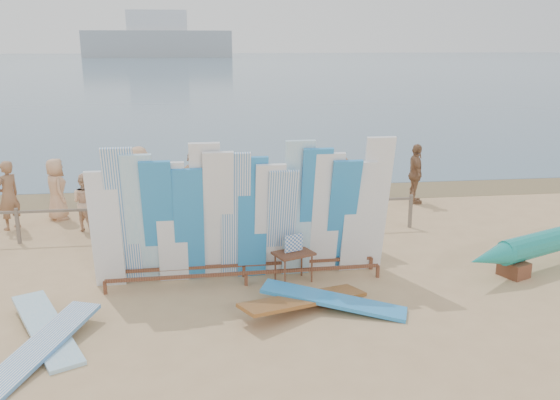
{
  "coord_description": "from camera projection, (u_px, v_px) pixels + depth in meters",
  "views": [
    {
      "loc": [
        0.57,
        -11.57,
        4.82
      ],
      "look_at": [
        2.35,
        1.9,
        1.18
      ],
      "focal_mm": 38.0,
      "sensor_mm": 36.0,
      "label": 1
    }
  ],
  "objects": [
    {
      "name": "side_surfboard_rack",
      "position": [
        323.0,
        205.0,
        13.99
      ],
      "size": [
        2.13,
        0.78,
        2.42
      ],
      "rotation": [
        0.0,
        0.0,
        0.07
      ],
      "color": "brown",
      "rests_on": "ground"
    },
    {
      "name": "beachgoer_5",
      "position": [
        194.0,
        174.0,
        18.69
      ],
      "size": [
        1.49,
        0.93,
        1.53
      ],
      "primitive_type": "imported",
      "rotation": [
        0.0,
        0.0,
        5.92
      ],
      "color": "beige",
      "rests_on": "ground"
    },
    {
      "name": "beachgoer_2",
      "position": [
        86.0,
        202.0,
        15.43
      ],
      "size": [
        0.82,
        0.71,
        1.54
      ],
      "primitive_type": "imported",
      "rotation": [
        0.0,
        0.0,
        2.56
      ],
      "color": "beige",
      "rests_on": "ground"
    },
    {
      "name": "ground",
      "position": [
        180.0,
        282.0,
        12.26
      ],
      "size": [
        160.0,
        160.0,
        0.0
      ],
      "primitive_type": "plane",
      "color": "tan",
      "rests_on": "ground"
    },
    {
      "name": "beachgoer_8",
      "position": [
        306.0,
        188.0,
        16.93
      ],
      "size": [
        0.83,
        0.65,
        1.55
      ],
      "primitive_type": "imported",
      "rotation": [
        0.0,
        0.0,
        5.83
      ],
      "color": "beige",
      "rests_on": "ground"
    },
    {
      "name": "beach_chair_left",
      "position": [
        203.0,
        218.0,
        15.89
      ],
      "size": [
        0.59,
        0.6,
        0.78
      ],
      "rotation": [
        0.0,
        0.0,
        0.21
      ],
      "color": "red",
      "rests_on": "ground"
    },
    {
      "name": "stroller",
      "position": [
        298.0,
        205.0,
        16.56
      ],
      "size": [
        0.55,
        0.75,
        0.97
      ],
      "rotation": [
        0.0,
        0.0,
        0.09
      ],
      "color": "red",
      "rests_on": "ground"
    },
    {
      "name": "beachgoer_0",
      "position": [
        56.0,
        189.0,
        16.41
      ],
      "size": [
        0.72,
        0.93,
        1.73
      ],
      "primitive_type": "imported",
      "rotation": [
        0.0,
        0.0,
        2.01
      ],
      "color": "tan",
      "rests_on": "ground"
    },
    {
      "name": "flat_board_e",
      "position": [
        42.0,
        355.0,
        9.42
      ],
      "size": [
        1.52,
        2.71,
        0.3
      ],
      "primitive_type": "cube",
      "rotation": [
        0.09,
        0.0,
        -0.38
      ],
      "color": "white",
      "rests_on": "ground"
    },
    {
      "name": "beachgoer_3",
      "position": [
        139.0,
        178.0,
        17.33
      ],
      "size": [
        1.17,
        1.26,
        1.88
      ],
      "primitive_type": "imported",
      "rotation": [
        0.0,
        0.0,
        4.02
      ],
      "color": "tan",
      "rests_on": "ground"
    },
    {
      "name": "flat_board_d",
      "position": [
        333.0,
        309.0,
        11.03
      ],
      "size": [
        2.71,
        1.52,
        0.36
      ],
      "primitive_type": "cube",
      "rotation": [
        0.11,
        0.0,
        1.19
      ],
      "color": "#2986D0",
      "rests_on": "ground"
    },
    {
      "name": "beachgoer_6",
      "position": [
        222.0,
        196.0,
        15.86
      ],
      "size": [
        0.89,
        0.71,
        1.64
      ],
      "primitive_type": "imported",
      "rotation": [
        0.0,
        0.0,
        0.48
      ],
      "color": "tan",
      "rests_on": "ground"
    },
    {
      "name": "fence",
      "position": [
        182.0,
        213.0,
        14.97
      ],
      "size": [
        12.08,
        0.08,
        0.9
      ],
      "color": "#746558",
      "rests_on": "ground"
    },
    {
      "name": "distant_ship",
      "position": [
        158.0,
        40.0,
        181.73
      ],
      "size": [
        45.0,
        8.0,
        14.0
      ],
      "color": "#999EA3",
      "rests_on": "ocean"
    },
    {
      "name": "flat_board_c",
      "position": [
        305.0,
        309.0,
        11.03
      ],
      "size": [
        2.62,
        1.81,
        0.39
      ],
      "primitive_type": "cube",
      "rotation": [
        0.12,
        0.0,
        2.09
      ],
      "color": "#9B5F2A",
      "rests_on": "ground"
    },
    {
      "name": "beachgoer_1",
      "position": [
        8.0,
        195.0,
        15.53
      ],
      "size": [
        0.68,
        0.76,
        1.84
      ],
      "primitive_type": "imported",
      "rotation": [
        0.0,
        0.0,
        4.12
      ],
      "color": "#8C6042",
      "rests_on": "ground"
    },
    {
      "name": "beachgoer_10",
      "position": [
        416.0,
        174.0,
        18.05
      ],
      "size": [
        0.59,
        1.12,
        1.84
      ],
      "primitive_type": "imported",
      "rotation": [
        0.0,
        0.0,
        1.45
      ],
      "color": "#8C6042",
      "rests_on": "ground"
    },
    {
      "name": "beachgoer_7",
      "position": [
        344.0,
        183.0,
        17.5
      ],
      "size": [
        0.35,
        0.58,
        1.55
      ],
      "primitive_type": "imported",
      "rotation": [
        0.0,
        0.0,
        1.64
      ],
      "color": "#8C6042",
      "rests_on": "ground"
    },
    {
      "name": "vendor_table",
      "position": [
        294.0,
        266.0,
        12.2
      ],
      "size": [
        0.92,
        0.8,
        1.03
      ],
      "rotation": [
        0.0,
        0.0,
        0.38
      ],
      "color": "brown",
      "rests_on": "ground"
    },
    {
      "name": "ocean",
      "position": [
        198.0,
        63.0,
        134.83
      ],
      "size": [
        320.0,
        240.0,
        0.02
      ],
      "primitive_type": "cube",
      "color": "#436078",
      "rests_on": "ground"
    },
    {
      "name": "main_surfboard_rack",
      "position": [
        244.0,
        219.0,
        11.98
      ],
      "size": [
        6.04,
        1.01,
        3.01
      ],
      "rotation": [
        0.0,
        0.0,
        0.02
      ],
      "color": "brown",
      "rests_on": "ground"
    },
    {
      "name": "beachgoer_4",
      "position": [
        205.0,
        187.0,
        17.02
      ],
      "size": [
        0.99,
        0.83,
        1.57
      ],
      "primitive_type": "imported",
      "rotation": [
        0.0,
        0.0,
        0.57
      ],
      "color": "#8C6042",
      "rests_on": "ground"
    },
    {
      "name": "flat_board_a",
      "position": [
        47.0,
        335.0,
        10.05
      ],
      "size": [
        1.71,
        2.66,
        0.27
      ],
      "primitive_type": "cube",
      "rotation": [
        0.08,
        0.0,
        0.47
      ],
      "color": "#8CC5E1",
      "rests_on": "ground"
    },
    {
      "name": "wet_sand_strip",
      "position": [
        187.0,
        196.0,
        19.15
      ],
      "size": [
        40.0,
        2.6,
        0.01
      ],
      "primitive_type": "cube",
      "color": "olive",
      "rests_on": "ground"
    },
    {
      "name": "beach_chair_right",
      "position": [
        222.0,
        216.0,
        16.07
      ],
      "size": [
        0.65,
        0.67,
        0.8
      ],
      "rotation": [
        0.0,
        0.0,
        0.37
      ],
      "color": "red",
      "rests_on": "ground"
    }
  ]
}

